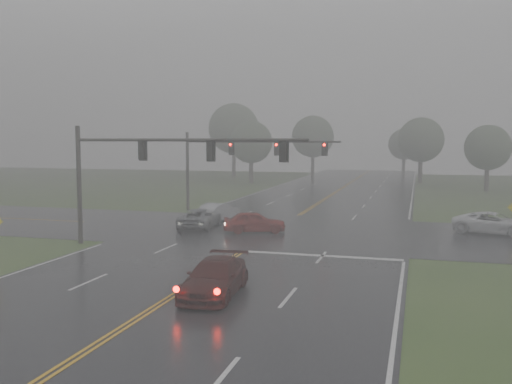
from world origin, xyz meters
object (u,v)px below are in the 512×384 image
(signal_gantry_near, at_px, (146,161))
(signal_gantry_far, at_px, (234,156))
(car_grey, at_px, (200,228))
(sedan_maroon, at_px, (215,296))
(sedan_red, at_px, (254,233))
(pickup_white, at_px, (494,234))
(sedan_silver, at_px, (218,221))

(signal_gantry_near, bearing_deg, signal_gantry_far, 90.50)
(signal_gantry_near, xyz_separation_m, signal_gantry_far, (-0.14, 16.67, -0.14))
(car_grey, bearing_deg, sedan_maroon, 107.31)
(sedan_maroon, bearing_deg, signal_gantry_far, 102.63)
(sedan_maroon, distance_m, sedan_red, 15.58)
(car_grey, relative_size, signal_gantry_near, 0.35)
(sedan_red, height_order, car_grey, sedan_red)
(sedan_maroon, bearing_deg, sedan_red, 96.33)
(pickup_white, bearing_deg, signal_gantry_near, 135.04)
(sedan_maroon, height_order, signal_gantry_near, signal_gantry_near)
(pickup_white, distance_m, signal_gantry_near, 23.13)
(sedan_red, bearing_deg, car_grey, 59.39)
(signal_gantry_near, bearing_deg, sedan_maroon, -49.63)
(pickup_white, distance_m, signal_gantry_far, 21.68)
(sedan_red, bearing_deg, signal_gantry_far, 5.74)
(sedan_red, relative_size, signal_gantry_far, 0.31)
(car_grey, height_order, signal_gantry_near, signal_gantry_near)
(sedan_silver, xyz_separation_m, car_grey, (-0.09, -3.57, 0.00))
(sedan_red, height_order, signal_gantry_near, signal_gantry_near)
(sedan_silver, height_order, pickup_white, pickup_white)
(sedan_silver, height_order, signal_gantry_near, signal_gantry_near)
(sedan_maroon, relative_size, sedan_red, 1.17)
(sedan_maroon, bearing_deg, car_grey, 109.59)
(sedan_red, xyz_separation_m, sedan_silver, (-4.16, 4.39, 0.00))
(sedan_red, distance_m, pickup_white, 15.88)
(sedan_silver, xyz_separation_m, pickup_white, (19.59, -0.65, 0.00))
(sedan_silver, distance_m, signal_gantry_near, 12.16)
(signal_gantry_near, height_order, signal_gantry_far, signal_gantry_near)
(pickup_white, height_order, signal_gantry_near, signal_gantry_near)
(pickup_white, relative_size, signal_gantry_far, 0.38)
(car_grey, height_order, pickup_white, pickup_white)
(signal_gantry_far, bearing_deg, car_grey, -86.96)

